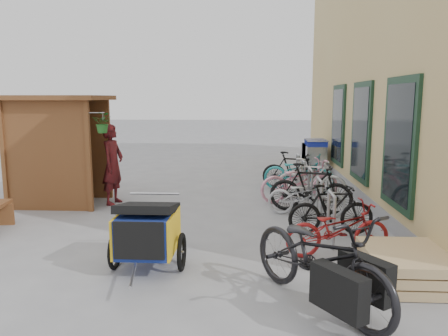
# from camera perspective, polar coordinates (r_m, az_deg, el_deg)

# --- Properties ---
(ground) EXTENTS (80.00, 80.00, 0.00)m
(ground) POSITION_cam_1_polar(r_m,az_deg,el_deg) (7.30, -4.64, -9.63)
(ground) COLOR #969698
(kiosk) EXTENTS (2.49, 1.65, 2.40)m
(kiosk) POSITION_cam_1_polar(r_m,az_deg,el_deg) (10.27, -21.28, 4.09)
(kiosk) COLOR brown
(kiosk) RESTS_ON ground
(bike_rack) EXTENTS (0.05, 5.35, 0.86)m
(bike_rack) POSITION_cam_1_polar(r_m,az_deg,el_deg) (9.52, 11.19, -2.11)
(bike_rack) COLOR #A5A8AD
(bike_rack) RESTS_ON ground
(pallet_stack) EXTENTS (1.00, 1.20, 0.40)m
(pallet_stack) POSITION_cam_1_polar(r_m,az_deg,el_deg) (6.20, 22.64, -11.76)
(pallet_stack) COLOR tan
(pallet_stack) RESTS_ON ground
(shopping_carts) EXTENTS (0.62, 1.72, 1.11)m
(shopping_carts) POSITION_cam_1_polar(r_m,az_deg,el_deg) (13.91, 11.57, 1.96)
(shopping_carts) COLOR silver
(shopping_carts) RESTS_ON ground
(child_trailer) EXTENTS (1.00, 1.70, 1.00)m
(child_trailer) POSITION_cam_1_polar(r_m,az_deg,el_deg) (6.14, -9.96, -7.96)
(child_trailer) COLOR navy
(child_trailer) RESTS_ON ground
(cargo_bike) EXTENTS (1.86, 2.25, 1.15)m
(cargo_bike) POSITION_cam_1_polar(r_m,az_deg,el_deg) (5.11, 12.52, -11.46)
(cargo_bike) COLOR black
(cargo_bike) RESTS_ON ground
(person_kiosk) EXTENTS (0.54, 0.72, 1.78)m
(person_kiosk) POSITION_cam_1_polar(r_m,az_deg,el_deg) (9.96, -14.33, 0.46)
(person_kiosk) COLOR maroon
(person_kiosk) RESTS_ON ground
(bike_0) EXTENTS (1.66, 0.82, 0.83)m
(bike_0) POSITION_cam_1_polar(r_m,az_deg,el_deg) (6.77, 14.63, -7.72)
(bike_0) COLOR maroon
(bike_0) RESTS_ON ground
(bike_1) EXTENTS (1.52, 0.56, 0.89)m
(bike_1) POSITION_cam_1_polar(r_m,az_deg,el_deg) (7.76, 13.81, -5.31)
(bike_1) COLOR black
(bike_1) RESTS_ON ground
(bike_2) EXTENTS (1.61, 0.81, 0.81)m
(bike_2) POSITION_cam_1_polar(r_m,az_deg,el_deg) (8.91, 10.68, -3.61)
(bike_2) COLOR #A7A8AB
(bike_2) RESTS_ON ground
(bike_3) EXTENTS (1.77, 0.95, 1.03)m
(bike_3) POSITION_cam_1_polar(r_m,az_deg,el_deg) (9.12, 11.23, -2.62)
(bike_3) COLOR black
(bike_3) RESTS_ON ground
(bike_4) EXTENTS (1.98, 1.16, 0.98)m
(bike_4) POSITION_cam_1_polar(r_m,az_deg,el_deg) (10.02, 9.88, -1.65)
(bike_4) COLOR pink
(bike_4) RESTS_ON ground
(bike_5) EXTENTS (1.69, 0.98, 0.98)m
(bike_5) POSITION_cam_1_polar(r_m,az_deg,el_deg) (10.21, 11.28, -1.51)
(bike_5) COLOR beige
(bike_5) RESTS_ON ground
(bike_6) EXTENTS (1.90, 1.11, 0.95)m
(bike_6) POSITION_cam_1_polar(r_m,az_deg,el_deg) (11.21, 9.75, -0.60)
(bike_6) COLOR teal
(bike_6) RESTS_ON ground
(bike_7) EXTENTS (1.69, 0.86, 0.98)m
(bike_7) POSITION_cam_1_polar(r_m,az_deg,el_deg) (11.40, 9.05, -0.33)
(bike_7) COLOR black
(bike_7) RESTS_ON ground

